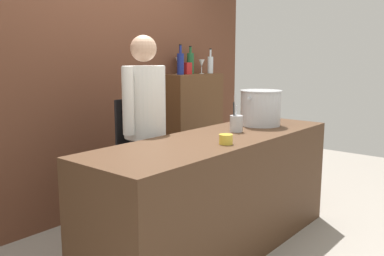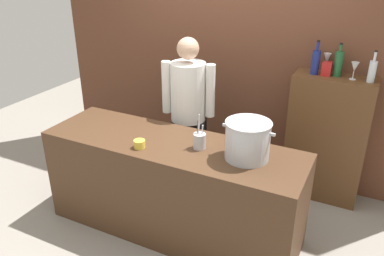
{
  "view_description": "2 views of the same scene",
  "coord_description": "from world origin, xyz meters",
  "px_view_note": "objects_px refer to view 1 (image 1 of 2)",
  "views": [
    {
      "loc": [
        -2.43,
        -1.77,
        1.48
      ],
      "look_at": [
        0.04,
        0.3,
        0.93
      ],
      "focal_mm": 38.11,
      "sensor_mm": 36.0,
      "label": 1
    },
    {
      "loc": [
        1.47,
        -2.55,
        2.39
      ],
      "look_at": [
        0.06,
        0.26,
        0.94
      ],
      "focal_mm": 36.43,
      "sensor_mm": 36.0,
      "label": 2
    }
  ],
  "objects_px": {
    "wine_bottle_green": "(190,63)",
    "wine_glass_tall": "(178,62)",
    "stockpot_large": "(261,108)",
    "wine_bottle_clear": "(210,64)",
    "utensil_crock": "(236,123)",
    "chef": "(144,122)",
    "wine_bottle_cobalt": "(180,63)",
    "wine_glass_wide": "(202,64)",
    "spice_tin_red": "(187,68)",
    "butter_jar": "(226,139)"
  },
  "relations": [
    {
      "from": "wine_bottle_clear",
      "to": "spice_tin_red",
      "type": "relative_size",
      "value": 2.23
    },
    {
      "from": "chef",
      "to": "wine_bottle_green",
      "type": "xyz_separation_m",
      "value": [
        1.27,
        0.58,
        0.46
      ]
    },
    {
      "from": "butter_jar",
      "to": "wine_bottle_green",
      "type": "xyz_separation_m",
      "value": [
        1.3,
        1.41,
        0.49
      ]
    },
    {
      "from": "butter_jar",
      "to": "wine_bottle_cobalt",
      "type": "xyz_separation_m",
      "value": [
        1.1,
        1.38,
        0.49
      ]
    },
    {
      "from": "chef",
      "to": "butter_jar",
      "type": "height_order",
      "value": "chef"
    },
    {
      "from": "stockpot_large",
      "to": "wine_glass_wide",
      "type": "bearing_deg",
      "value": 62.24
    },
    {
      "from": "wine_bottle_clear",
      "to": "wine_glass_wide",
      "type": "bearing_deg",
      "value": 175.25
    },
    {
      "from": "utensil_crock",
      "to": "wine_glass_tall",
      "type": "height_order",
      "value": "wine_glass_tall"
    },
    {
      "from": "wine_bottle_clear",
      "to": "wine_glass_wide",
      "type": "xyz_separation_m",
      "value": [
        -0.15,
        0.01,
        0.01
      ]
    },
    {
      "from": "wine_bottle_green",
      "to": "wine_glass_tall",
      "type": "distance_m",
      "value": 0.14
    },
    {
      "from": "wine_glass_wide",
      "to": "spice_tin_red",
      "type": "bearing_deg",
      "value": 175.23
    },
    {
      "from": "stockpot_large",
      "to": "chef",
      "type": "bearing_deg",
      "value": 143.82
    },
    {
      "from": "stockpot_large",
      "to": "wine_bottle_clear",
      "type": "height_order",
      "value": "wine_bottle_clear"
    },
    {
      "from": "wine_bottle_green",
      "to": "wine_bottle_cobalt",
      "type": "xyz_separation_m",
      "value": [
        -0.2,
        -0.03,
        -0.0
      ]
    },
    {
      "from": "wine_bottle_green",
      "to": "wine_glass_tall",
      "type": "xyz_separation_m",
      "value": [
        -0.12,
        0.08,
        0.01
      ]
    },
    {
      "from": "chef",
      "to": "wine_bottle_clear",
      "type": "bearing_deg",
      "value": -173.66
    },
    {
      "from": "chef",
      "to": "wine_glass_wide",
      "type": "height_order",
      "value": "chef"
    },
    {
      "from": "wine_bottle_cobalt",
      "to": "wine_glass_tall",
      "type": "distance_m",
      "value": 0.14
    },
    {
      "from": "butter_jar",
      "to": "wine_glass_tall",
      "type": "bearing_deg",
      "value": 51.56
    },
    {
      "from": "chef",
      "to": "butter_jar",
      "type": "distance_m",
      "value": 0.83
    },
    {
      "from": "chef",
      "to": "spice_tin_red",
      "type": "bearing_deg",
      "value": -166.84
    },
    {
      "from": "wine_bottle_clear",
      "to": "spice_tin_red",
      "type": "distance_m",
      "value": 0.39
    },
    {
      "from": "spice_tin_red",
      "to": "utensil_crock",
      "type": "bearing_deg",
      "value": -122.94
    },
    {
      "from": "butter_jar",
      "to": "wine_glass_tall",
      "type": "relative_size",
      "value": 0.51
    },
    {
      "from": "butter_jar",
      "to": "wine_glass_wide",
      "type": "distance_m",
      "value": 2.05
    },
    {
      "from": "wine_bottle_clear",
      "to": "utensil_crock",
      "type": "bearing_deg",
      "value": -135.22
    },
    {
      "from": "wine_bottle_green",
      "to": "wine_glass_tall",
      "type": "relative_size",
      "value": 1.66
    },
    {
      "from": "utensil_crock",
      "to": "spice_tin_red",
      "type": "bearing_deg",
      "value": 57.06
    },
    {
      "from": "chef",
      "to": "butter_jar",
      "type": "relative_size",
      "value": 17.6
    },
    {
      "from": "wine_bottle_clear",
      "to": "wine_glass_tall",
      "type": "height_order",
      "value": "wine_bottle_clear"
    },
    {
      "from": "wine_glass_wide",
      "to": "wine_glass_tall",
      "type": "bearing_deg",
      "value": 155.35
    },
    {
      "from": "chef",
      "to": "stockpot_large",
      "type": "height_order",
      "value": "chef"
    },
    {
      "from": "butter_jar",
      "to": "utensil_crock",
      "type": "bearing_deg",
      "value": 25.74
    },
    {
      "from": "stockpot_large",
      "to": "wine_bottle_clear",
      "type": "distance_m",
      "value": 1.4
    },
    {
      "from": "utensil_crock",
      "to": "chef",
      "type": "bearing_deg",
      "value": 124.1
    },
    {
      "from": "butter_jar",
      "to": "wine_bottle_clear",
      "type": "relative_size",
      "value": 0.33
    },
    {
      "from": "stockpot_large",
      "to": "utensil_crock",
      "type": "xyz_separation_m",
      "value": [
        -0.4,
        -0.02,
        -0.08
      ]
    },
    {
      "from": "butter_jar",
      "to": "wine_glass_wide",
      "type": "bearing_deg",
      "value": 43.45
    },
    {
      "from": "stockpot_large",
      "to": "wine_bottle_green",
      "type": "xyz_separation_m",
      "value": [
        0.45,
        1.18,
        0.37
      ]
    },
    {
      "from": "wine_glass_wide",
      "to": "wine_glass_tall",
      "type": "height_order",
      "value": "wine_glass_tall"
    },
    {
      "from": "butter_jar",
      "to": "wine_bottle_clear",
      "type": "distance_m",
      "value": 2.15
    },
    {
      "from": "butter_jar",
      "to": "wine_glass_tall",
      "type": "distance_m",
      "value": 1.97
    },
    {
      "from": "stockpot_large",
      "to": "wine_bottle_green",
      "type": "height_order",
      "value": "wine_bottle_green"
    },
    {
      "from": "wine_bottle_clear",
      "to": "wine_glass_tall",
      "type": "relative_size",
      "value": 1.53
    },
    {
      "from": "utensil_crock",
      "to": "wine_bottle_clear",
      "type": "distance_m",
      "value": 1.68
    },
    {
      "from": "chef",
      "to": "wine_glass_wide",
      "type": "relative_size",
      "value": 10.26
    },
    {
      "from": "butter_jar",
      "to": "wine_glass_wide",
      "type": "height_order",
      "value": "wine_glass_wide"
    },
    {
      "from": "butter_jar",
      "to": "wine_glass_wide",
      "type": "xyz_separation_m",
      "value": [
        1.45,
        1.37,
        0.48
      ]
    },
    {
      "from": "utensil_crock",
      "to": "butter_jar",
      "type": "relative_size",
      "value": 3.11
    },
    {
      "from": "butter_jar",
      "to": "wine_bottle_cobalt",
      "type": "height_order",
      "value": "wine_bottle_cobalt"
    }
  ]
}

